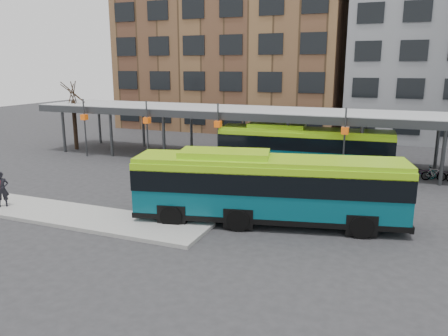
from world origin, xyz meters
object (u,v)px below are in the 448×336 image
tree (75,123)px  bus_rear (303,147)px  pedestrian (2,189)px  bus_front (267,186)px

tree → bus_rear: size_ratio=0.45×
bus_rear → tree: bearing=174.1°
tree → pedestrian: (8.09, -15.40, -1.30)m
tree → bus_rear: 21.03m
bus_rear → pedestrian: bus_rear is taller
bus_front → pedestrian: bus_front is taller
bus_rear → pedestrian: bearing=-135.2°
bus_front → bus_rear: size_ratio=1.05×
tree → bus_rear: tree is taller
tree → bus_front: (21.61, -12.16, -0.60)m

